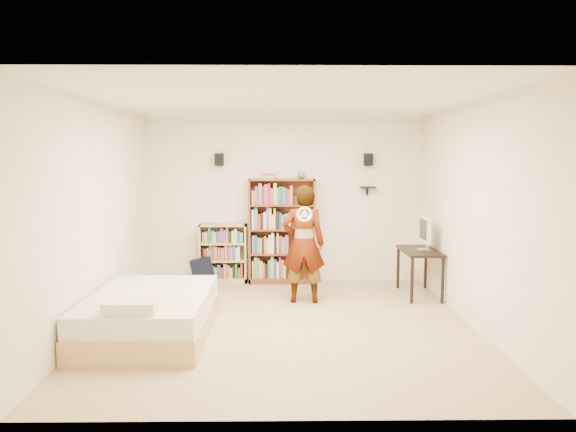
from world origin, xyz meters
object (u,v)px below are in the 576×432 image
low_bookshelf (223,253)px  person (303,244)px  tall_bookshelf (282,231)px  daybed (150,309)px  computer_desk (419,273)px

low_bookshelf → person: size_ratio=0.58×
tall_bookshelf → low_bookshelf: size_ratio=1.77×
person → daybed: bearing=40.3°
tall_bookshelf → computer_desk: 2.27m
tall_bookshelf → computer_desk: tall_bookshelf is taller
tall_bookshelf → low_bookshelf: bearing=179.3°
computer_desk → daybed: computer_desk is taller
low_bookshelf → person: bearing=-45.3°
tall_bookshelf → daybed: bearing=-119.2°
computer_desk → person: (-1.73, -0.36, 0.49)m
computer_desk → person: 1.83m
tall_bookshelf → daybed: (-1.52, -2.71, -0.54)m
tall_bookshelf → daybed: size_ratio=0.82×
computer_desk → daybed: bearing=-152.9°
low_bookshelf → daybed: (-0.56, -2.72, -0.17)m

